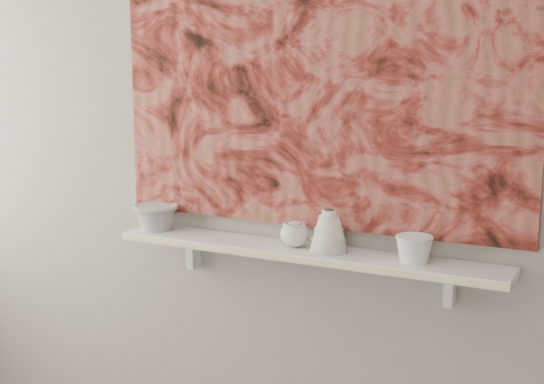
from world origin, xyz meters
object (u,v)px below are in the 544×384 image
Objects in this scene: cup_cream at (294,235)px; bowl_white at (414,249)px; bowl_grey at (156,217)px; bell_vessel at (329,231)px; shelf at (304,252)px; painting at (315,68)px.

cup_cream is 0.80× the size of bowl_white.
bowl_grey is at bearing 180.00° from cup_cream.
bowl_white is at bearing 0.00° from bell_vessel.
bowl_grey is 0.57m from cup_cream.
cup_cream is at bearing 180.00° from bowl_white.
bell_vessel is 0.30m from bowl_white.
bowl_white reaches higher than shelf.
bell_vessel is (0.09, -0.08, -0.54)m from painting.
bell_vessel reaches higher than bowl_grey.
painting is 8.72× the size of bowl_grey.
shelf is at bearing 180.00° from bell_vessel.
shelf is at bearing 180.00° from bowl_white.
painting is 0.57m from cup_cream.
bowl_grey is 1.00m from bowl_white.
painting is (0.00, 0.08, 0.62)m from shelf.
bowl_grey reaches higher than bowl_white.
painting reaches higher than cup_cream.
cup_cream is at bearing 0.00° from bowl_grey.
cup_cream is at bearing -115.30° from painting.
shelf is 8.14× the size of bowl_grey.
cup_cream is 0.42m from bowl_white.
bell_vessel is at bearing 0.00° from cup_cream.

